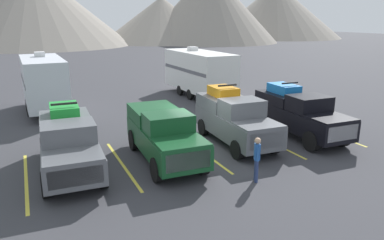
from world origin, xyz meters
name	(u,v)px	position (x,y,z in m)	size (l,w,h in m)	color
ground_plane	(201,151)	(0.00, 0.00, 0.00)	(240.00, 240.00, 0.00)	#38383D
pickup_truck_a	(68,141)	(-5.55, 0.34, 1.16)	(2.34, 5.69, 2.51)	#595B60
pickup_truck_b	(163,133)	(-1.86, -0.25, 1.15)	(2.28, 5.43, 2.14)	#144723
pickup_truck_c	(234,118)	(1.96, 0.44, 1.21)	(2.27, 5.32, 2.68)	#595B60
pickup_truck_d	(298,112)	(5.43, -0.02, 1.21)	(2.26, 5.72, 2.59)	black
lot_stripe_a	(26,180)	(-7.19, -0.06, 0.00)	(0.12, 5.50, 0.01)	gold
lot_stripe_b	(122,164)	(-3.59, -0.06, 0.00)	(0.12, 5.50, 0.01)	gold
lot_stripe_c	(201,151)	(0.00, -0.06, 0.00)	(0.12, 5.50, 0.01)	gold
lot_stripe_d	(267,140)	(3.59, -0.06, 0.00)	(0.12, 5.50, 0.01)	gold
lot_stripe_e	(323,131)	(7.19, -0.06, 0.00)	(0.12, 5.50, 0.01)	gold
camper_trailer_a	(44,81)	(-5.79, 10.44, 1.95)	(2.51, 7.43, 3.70)	silver
camper_trailer_b	(199,71)	(5.14, 10.79, 1.92)	(2.80, 8.43, 3.64)	white
person_a	(257,156)	(0.44, -3.66, 0.97)	(0.28, 0.35, 1.68)	navy
mountain_ridge	(66,11)	(2.76, 73.05, 7.27)	(166.74, 49.75, 17.39)	gray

